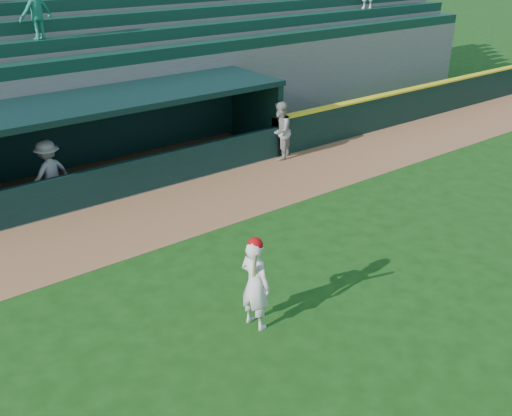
% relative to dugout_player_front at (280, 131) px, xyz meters
% --- Properties ---
extents(ground, '(120.00, 120.00, 0.00)m').
position_rel_dugout_player_front_xyz_m(ground, '(-4.49, -6.29, -0.92)').
color(ground, '#154010').
rests_on(ground, ground).
extents(warning_track, '(40.00, 3.00, 0.01)m').
position_rel_dugout_player_front_xyz_m(warning_track, '(-4.49, -1.39, -0.91)').
color(warning_track, '#915F3A').
rests_on(warning_track, ground).
extents(field_wall_right, '(15.50, 0.30, 1.20)m').
position_rel_dugout_player_front_xyz_m(field_wall_right, '(7.76, 0.26, -0.32)').
color(field_wall_right, black).
rests_on(field_wall_right, ground).
extents(wall_stripe_right, '(15.50, 0.32, 0.06)m').
position_rel_dugout_player_front_xyz_m(wall_stripe_right, '(7.76, 0.26, 0.31)').
color(wall_stripe_right, yellow).
rests_on(wall_stripe_right, field_wall_right).
extents(dugout_player_front, '(1.13, 1.08, 1.83)m').
position_rel_dugout_player_front_xyz_m(dugout_player_front, '(0.00, 0.00, 0.00)').
color(dugout_player_front, '#999994').
rests_on(dugout_player_front, ground).
extents(dugout_player_inside, '(1.28, 0.97, 1.75)m').
position_rel_dugout_player_front_xyz_m(dugout_player_inside, '(-6.91, 0.89, -0.04)').
color(dugout_player_inside, '#A4A39E').
rests_on(dugout_player_inside, ground).
extents(dugout, '(9.40, 2.80, 2.46)m').
position_rel_dugout_player_front_xyz_m(dugout, '(-4.49, 1.71, 0.44)').
color(dugout, slate).
rests_on(dugout, ground).
extents(stands, '(34.50, 6.25, 7.46)m').
position_rel_dugout_player_front_xyz_m(stands, '(-4.52, 6.28, 1.48)').
color(stands, slate).
rests_on(stands, ground).
extents(batter_at_plate, '(0.60, 0.79, 1.79)m').
position_rel_dugout_player_front_xyz_m(batter_at_plate, '(-5.82, -6.42, -0.02)').
color(batter_at_plate, silver).
rests_on(batter_at_plate, ground).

